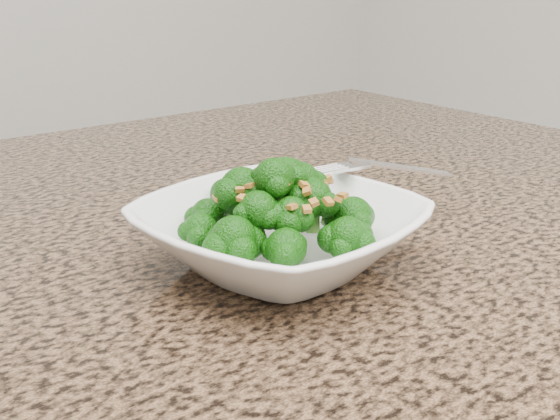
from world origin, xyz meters
TOP-DOWN VIEW (x-y plane):
  - granite_counter at (0.00, 0.30)m, footprint 1.64×1.04m
  - bowl at (0.16, 0.21)m, footprint 0.26×0.26m
  - broccoli_pile at (0.16, 0.21)m, footprint 0.20×0.20m
  - garlic_topping at (0.16, 0.21)m, footprint 0.12×0.12m
  - fork at (0.28, 0.24)m, footprint 0.18×0.09m

SIDE VIEW (x-z plane):
  - granite_counter at x=0.00m, z-range 0.87..0.90m
  - bowl at x=0.16m, z-range 0.90..0.96m
  - fork at x=0.28m, z-range 0.96..0.97m
  - broccoli_pile at x=0.16m, z-range 0.96..1.02m
  - garlic_topping at x=0.16m, z-range 1.02..1.03m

